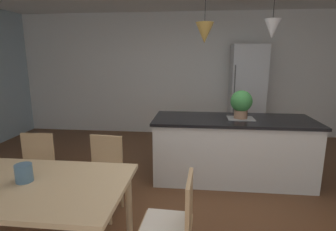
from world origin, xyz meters
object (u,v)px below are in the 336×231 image
Objects in this scene: dining_table at (16,190)px; kitchen_island at (232,148)px; chair_far_right at (103,173)px; potted_plant_on_island at (241,103)px; vase_on_dining_table at (24,173)px; chair_kitchen_end at (172,224)px; chair_far_left at (34,169)px; refrigerator at (247,94)px.

kitchen_island is (1.96, 1.88, -0.22)m from dining_table.
chair_far_right is (0.41, 0.86, -0.21)m from dining_table.
potted_plant_on_island is 2.73m from vase_on_dining_table.
chair_kitchen_end is 5.97× the size of vase_on_dining_table.
potted_plant_on_island is at bearing 67.53° from chair_kitchen_end.
potted_plant_on_island reaches higher than chair_far_left.
potted_plant_on_island reaches higher than kitchen_island.
potted_plant_on_island is at bearing 32.02° from chair_far_right.
chair_kitchen_end is at bearing -107.21° from refrigerator.
chair_far_right is at bearing 135.16° from chair_kitchen_end.
kitchen_island is (0.68, 1.88, -0.01)m from chair_kitchen_end.
chair_far_right is 1.00× the size of chair_far_left.
chair_far_left is 2.75m from potted_plant_on_island.
potted_plant_on_island is (1.64, 1.03, 0.65)m from chair_far_right.
vase_on_dining_table reaches higher than chair_kitchen_end.
refrigerator is 13.67× the size of vase_on_dining_table.
vase_on_dining_table reaches higher than chair_far_right.
kitchen_island is at bearing -104.59° from refrigerator.
refrigerator reaches higher than kitchen_island.
kitchen_island is at bearing 70.10° from chair_kitchen_end.
dining_table is at bearing -136.11° from kitchen_island.
vase_on_dining_table reaches higher than chair_far_left.
refrigerator is at bearing 78.05° from potted_plant_on_island.
refrigerator reaches higher than vase_on_dining_table.
chair_far_left is at bearing 120.03° from vase_on_dining_table.
potted_plant_on_island reaches higher than chair_far_right.
kitchen_island reaches higher than chair_far_right.
dining_table is at bearing -115.71° from chair_far_right.
refrigerator is (2.48, 3.88, 0.31)m from dining_table.
chair_kitchen_end is at bearing -112.47° from potted_plant_on_island.
chair_kitchen_end is (1.68, -0.86, 0.00)m from chair_far_left.
chair_kitchen_end is at bearing -1.41° from vase_on_dining_table.
chair_far_right is 1.86m from kitchen_island.
vase_on_dining_table is at bearing -122.01° from refrigerator.
kitchen_island is at bearing 23.46° from chair_far_left.
refrigerator is (1.20, 3.88, 0.52)m from chair_kitchen_end.
chair_kitchen_end is at bearing -109.90° from kitchen_island.
chair_far_left is 2.58m from kitchen_island.
chair_far_left is at bearing 153.00° from chair_kitchen_end.
vase_on_dining_table is at bearing -112.48° from chair_far_right.
kitchen_island is 0.67m from potted_plant_on_island.
chair_far_right is 2.19× the size of potted_plant_on_island.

